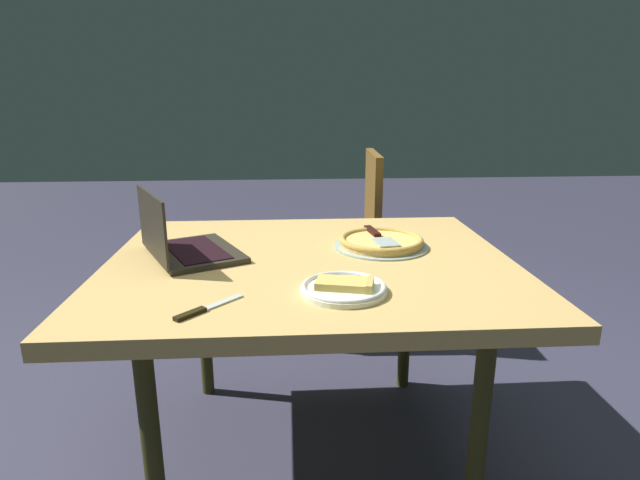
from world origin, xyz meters
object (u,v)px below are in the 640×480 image
object	(u,v)px
pizza_tray	(381,242)
chair_near	(348,233)
laptop	(183,244)
table_knife	(203,309)
dining_table	(310,276)
pizza_plate	(344,288)

from	to	relation	value
pizza_tray	chair_near	world-z (taller)	chair_near
laptop	table_knife	size ratio (longest dim) A/B	2.58
dining_table	pizza_plate	distance (m)	0.31
pizza_plate	table_knife	size ratio (longest dim) A/B	1.44
dining_table	pizza_tray	bearing A→B (deg)	25.18
pizza_tray	chair_near	xyz separation A→B (m)	(-0.01, 0.86, -0.20)
dining_table	laptop	size ratio (longest dim) A/B	3.08
pizza_plate	chair_near	size ratio (longest dim) A/B	0.24
table_knife	chair_near	bearing A→B (deg)	69.42
pizza_plate	table_knife	world-z (taller)	pizza_plate
laptop	chair_near	bearing A→B (deg)	55.72
chair_near	table_knife	bearing A→B (deg)	-110.58
dining_table	chair_near	xyz separation A→B (m)	(0.24, 0.98, -0.13)
pizza_tray	table_knife	distance (m)	0.72
laptop	chair_near	size ratio (longest dim) A/B	0.43
pizza_plate	laptop	bearing A→B (deg)	144.98
dining_table	table_knife	world-z (taller)	table_knife
pizza_plate	table_knife	distance (m)	0.36
chair_near	dining_table	bearing A→B (deg)	-103.66
laptop	table_knife	world-z (taller)	laptop
laptop	pizza_tray	size ratio (longest dim) A/B	1.29
laptop	pizza_tray	distance (m)	0.65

